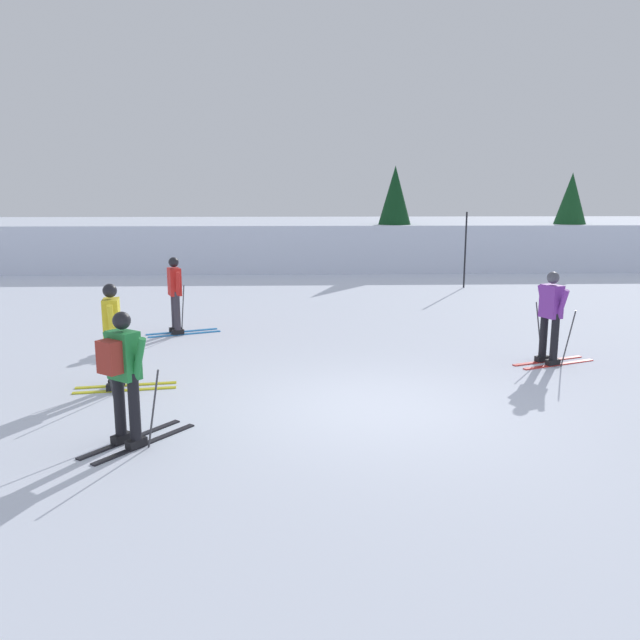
{
  "coord_description": "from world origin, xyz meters",
  "views": [
    {
      "loc": [
        -1.05,
        -9.08,
        3.15
      ],
      "look_at": [
        -0.65,
        2.15,
        0.9
      ],
      "focal_mm": 36.63,
      "sensor_mm": 36.0,
      "label": 1
    }
  ],
  "objects_px": {
    "skier_yellow": "(113,333)",
    "trail_marker_pole": "(465,250)",
    "skier_green": "(123,373)",
    "conifer_far_left": "(570,211)",
    "conifer_far_right": "(395,207)",
    "skier_purple": "(551,315)",
    "skier_red": "(175,293)"
  },
  "relations": [
    {
      "from": "trail_marker_pole",
      "to": "conifer_far_right",
      "type": "bearing_deg",
      "value": 109.94
    },
    {
      "from": "skier_purple",
      "to": "skier_yellow",
      "type": "height_order",
      "value": "same"
    },
    {
      "from": "skier_yellow",
      "to": "conifer_far_left",
      "type": "height_order",
      "value": "conifer_far_left"
    },
    {
      "from": "skier_yellow",
      "to": "skier_green",
      "type": "height_order",
      "value": "same"
    },
    {
      "from": "trail_marker_pole",
      "to": "conifer_far_left",
      "type": "bearing_deg",
      "value": 40.94
    },
    {
      "from": "conifer_far_left",
      "to": "skier_purple",
      "type": "bearing_deg",
      "value": -113.55
    },
    {
      "from": "skier_purple",
      "to": "trail_marker_pole",
      "type": "distance_m",
      "value": 9.54
    },
    {
      "from": "skier_green",
      "to": "conifer_far_left",
      "type": "distance_m",
      "value": 21.99
    },
    {
      "from": "trail_marker_pole",
      "to": "conifer_far_right",
      "type": "height_order",
      "value": "conifer_far_right"
    },
    {
      "from": "skier_red",
      "to": "conifer_far_right",
      "type": "bearing_deg",
      "value": 60.01
    },
    {
      "from": "conifer_far_left",
      "to": "skier_red",
      "type": "bearing_deg",
      "value": -139.96
    },
    {
      "from": "skier_green",
      "to": "conifer_far_right",
      "type": "xyz_separation_m",
      "value": [
        5.94,
        17.73,
        1.52
      ]
    },
    {
      "from": "skier_yellow",
      "to": "skier_green",
      "type": "bearing_deg",
      "value": -72.01
    },
    {
      "from": "skier_red",
      "to": "skier_yellow",
      "type": "distance_m",
      "value": 4.08
    },
    {
      "from": "skier_green",
      "to": "trail_marker_pole",
      "type": "relative_size",
      "value": 0.7
    },
    {
      "from": "skier_red",
      "to": "conifer_far_right",
      "type": "relative_size",
      "value": 0.42
    },
    {
      "from": "skier_red",
      "to": "skier_yellow",
      "type": "xyz_separation_m",
      "value": [
        -0.24,
        -4.07,
        -0.0
      ]
    },
    {
      "from": "skier_yellow",
      "to": "skier_red",
      "type": "bearing_deg",
      "value": 86.56
    },
    {
      "from": "skier_green",
      "to": "trail_marker_pole",
      "type": "distance_m",
      "value": 15.21
    },
    {
      "from": "skier_red",
      "to": "skier_green",
      "type": "height_order",
      "value": "same"
    },
    {
      "from": "skier_yellow",
      "to": "trail_marker_pole",
      "type": "xyz_separation_m",
      "value": [
        8.38,
        10.76,
        0.31
      ]
    },
    {
      "from": "skier_purple",
      "to": "skier_red",
      "type": "bearing_deg",
      "value": 158.9
    },
    {
      "from": "skier_purple",
      "to": "conifer_far_left",
      "type": "xyz_separation_m",
      "value": [
        6.14,
        14.08,
        1.41
      ]
    },
    {
      "from": "skier_yellow",
      "to": "conifer_far_right",
      "type": "xyz_separation_m",
      "value": [
        6.73,
        15.3,
        1.56
      ]
    },
    {
      "from": "skier_red",
      "to": "skier_purple",
      "type": "distance_m",
      "value": 7.8
    },
    {
      "from": "skier_red",
      "to": "skier_green",
      "type": "distance_m",
      "value": 6.52
    },
    {
      "from": "skier_yellow",
      "to": "skier_green",
      "type": "xyz_separation_m",
      "value": [
        0.79,
        -2.43,
        0.04
      ]
    },
    {
      "from": "skier_red",
      "to": "skier_green",
      "type": "xyz_separation_m",
      "value": [
        0.54,
        -6.5,
        0.04
      ]
    },
    {
      "from": "trail_marker_pole",
      "to": "skier_green",
      "type": "bearing_deg",
      "value": -119.92
    },
    {
      "from": "conifer_far_right",
      "to": "trail_marker_pole",
      "type": "bearing_deg",
      "value": -70.06
    },
    {
      "from": "conifer_far_left",
      "to": "conifer_far_right",
      "type": "bearing_deg",
      "value": -179.64
    },
    {
      "from": "skier_red",
      "to": "trail_marker_pole",
      "type": "distance_m",
      "value": 10.53
    }
  ]
}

